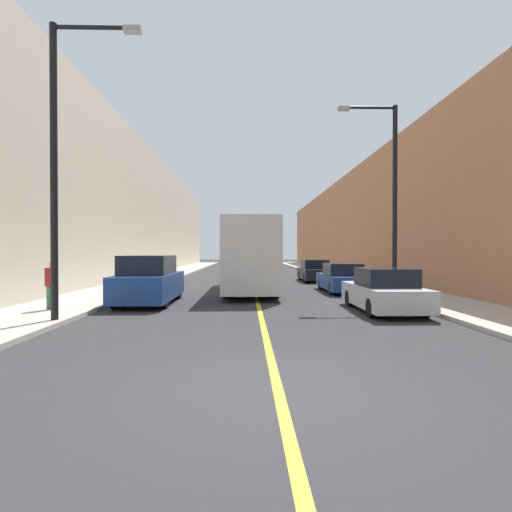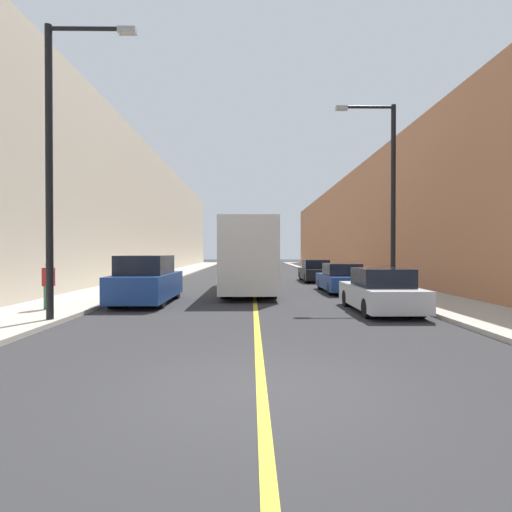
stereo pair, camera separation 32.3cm
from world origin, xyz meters
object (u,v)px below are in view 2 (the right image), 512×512
Objects in this scene: parked_suv_left at (147,281)px; street_lamp_right at (388,188)px; car_right_near at (381,292)px; car_right_far at (315,272)px; pedestrian at (49,284)px; bus at (249,255)px; car_right_mid at (341,279)px; street_lamp_left at (56,154)px.

parked_suv_left is 10.75m from street_lamp_right.
car_right_near is at bearing -112.92° from street_lamp_right.
pedestrian reaches higher than car_right_far.
car_right_near is at bearing 0.60° from pedestrian.
pedestrian is (-11.21, -0.12, 0.29)m from car_right_near.
bus is at bearing 146.66° from street_lamp_right.
street_lamp_right is (1.41, -10.60, 4.07)m from car_right_far.
bus is 9.98m from pedestrian.
car_right_mid is at bearing 88.81° from car_right_near.
parked_suv_left reaches higher than car_right_far.
car_right_far is at bearing 91.09° from car_right_mid.
car_right_far reaches higher than car_right_mid.
bus is 2.37× the size of car_right_near.
car_right_far is (-0.14, 7.32, 0.01)m from car_right_mid.
car_right_mid is at bearing 30.65° from pedestrian.
car_right_far is 0.52× the size of street_lamp_left.
pedestrian is at bearing 121.92° from street_lamp_left.
parked_suv_left is 8.91m from car_right_near.
pedestrian is at bearing -128.60° from car_right_far.
street_lamp_left is at bearing -106.54° from parked_suv_left.
parked_suv_left is 0.59× the size of street_lamp_right.
bus is 2.29× the size of car_right_mid.
street_lamp_right is (11.34, 5.50, -0.09)m from street_lamp_left.
parked_suv_left is 1.11× the size of car_right_far.
car_right_mid is 7.32m from car_right_far.
parked_suv_left reaches higher than pedestrian.
pedestrian is at bearing -164.73° from street_lamp_right.
car_right_mid is 13.20m from pedestrian.
car_right_far is at bearing 90.01° from car_right_near.
street_lamp_left is 12.61m from street_lamp_right.
car_right_far is 17.97m from pedestrian.
car_right_far is 2.71× the size of pedestrian.
car_right_mid is 5.39m from street_lamp_right.
street_lamp_left is (-5.41, -9.40, 2.96)m from bus.
parked_suv_left is at bearing 43.58° from pedestrian.
car_right_far reaches higher than car_right_near.
car_right_mid is 0.54× the size of street_lamp_right.
car_right_near is 11.22m from pedestrian.
car_right_mid is at bearing -7.64° from bus.
bus is 6.39m from parked_suv_left.
street_lamp_left reaches higher than car_right_mid.
car_right_mid is (4.66, -0.63, -1.21)m from bus.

